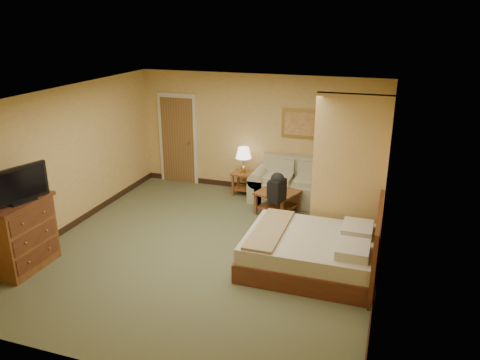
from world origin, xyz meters
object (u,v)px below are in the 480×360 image
at_px(coffee_table, 278,198).
at_px(bed, 315,251).
at_px(loveseat, 294,188).
at_px(dresser, 22,235).

relative_size(coffee_table, bed, 0.45).
height_order(loveseat, dresser, dresser).
relative_size(dresser, bed, 0.55).
bearing_deg(bed, loveseat, 108.86).
distance_m(loveseat, bed, 2.83).
bearing_deg(dresser, loveseat, 50.28).
height_order(loveseat, coffee_table, loveseat).
bearing_deg(dresser, bed, 17.96).
distance_m(loveseat, coffee_table, 0.75).
bearing_deg(coffee_table, dresser, -133.84).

